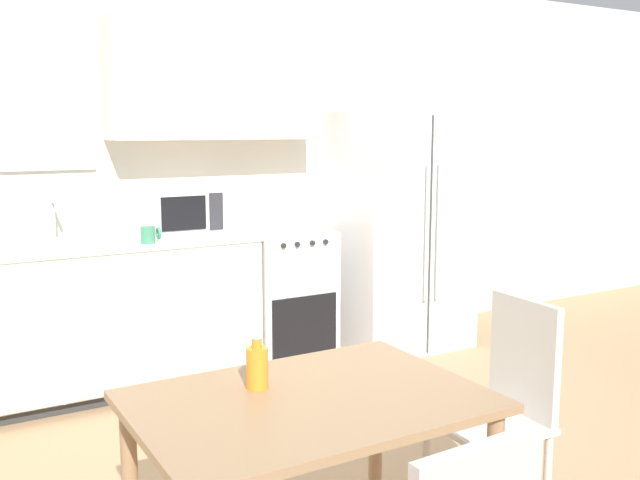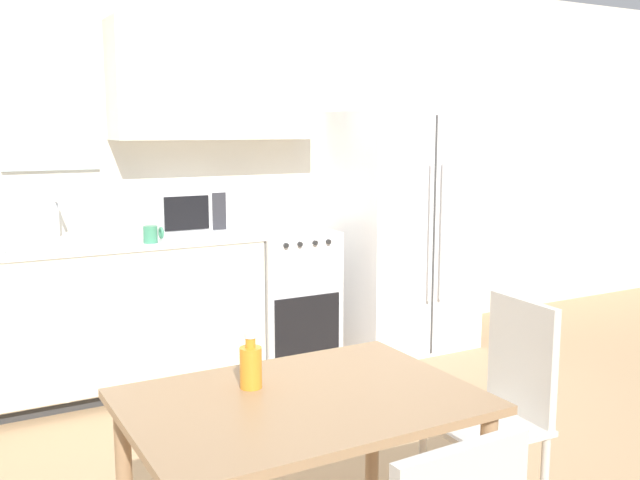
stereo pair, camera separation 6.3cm
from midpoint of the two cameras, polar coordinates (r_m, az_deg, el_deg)
The scene contains 10 objects.
wall_back at distance 4.83m, azimuth -10.97°, elevation 6.72°, with size 12.00×0.38×2.70m.
kitchen_counter at distance 4.54m, azimuth -16.25°, elevation -5.88°, with size 1.86×0.61×0.94m.
oven_range at distance 4.92m, azimuth -2.36°, elevation -4.52°, with size 0.55×0.64×0.92m.
refrigerator at distance 5.27m, azimuth 6.93°, elevation 0.76°, with size 0.93×0.78×1.72m.
kitchen_sink at distance 4.40m, azimuth -19.48°, elevation -0.10°, with size 0.66×0.43×0.25m.
microwave at distance 4.67m, azimuth -10.25°, elevation 2.38°, with size 0.45×0.33×0.29m.
coffee_mug at distance 4.30m, azimuth -12.90°, elevation 0.45°, with size 0.12×0.08×0.10m.
dining_table at distance 2.43m, azimuth -0.73°, elevation -14.75°, with size 1.13×0.80×0.73m.
dining_chair_side at distance 3.03m, azimuth 15.09°, elevation -12.05°, with size 0.42×0.42×0.93m.
drink_bottle at distance 2.45m, azimuth -4.82°, elevation -9.97°, with size 0.08×0.08×0.19m.
Camera 2 is at (-1.45, -2.58, 1.61)m, focal length 40.00 mm.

